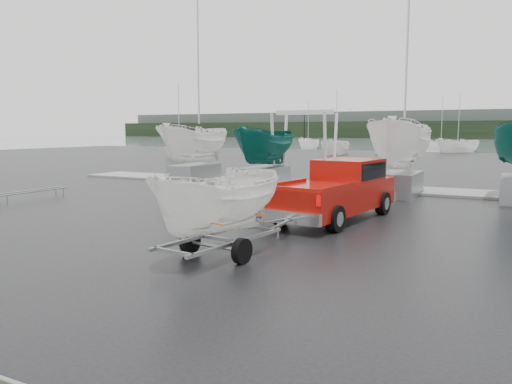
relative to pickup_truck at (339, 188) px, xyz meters
The scene contains 17 objects.
ground_plane 6.25m from the pickup_truck, 139.30° to the right, with size 120.00×120.00×0.00m, color black.
lake 96.10m from the pickup_truck, 92.78° to the left, with size 300.00×300.00×0.00m, color slate.
dock 10.17m from the pickup_truck, 117.46° to the left, with size 30.00×3.00×0.12m, color gray.
treeline 166.06m from the pickup_truck, 91.61° to the left, with size 300.00×8.00×6.00m, color black.
far_hill 174.09m from the pickup_truck, 91.54° to the left, with size 300.00×6.00×10.00m, color #4C5651.
pickup_truck is the anchor object (origin of this frame).
trailer_hitched 6.74m from the pickup_truck, 97.80° to the right, with size 1.88×3.73×4.88m.
boat_hoist 10.37m from the pickup_truck, 118.67° to the left, with size 3.30×2.18×4.12m.
keelboat_0 13.07m from the pickup_truck, 147.03° to the left, with size 2.25×3.20×10.41m.
keelboat_1 9.87m from the pickup_truck, 131.73° to the left, with size 2.08×3.20×6.62m.
keelboat_2 7.58m from the pickup_truck, 84.25° to the left, with size 2.46×3.20×10.63m.
mast_rack_0 14.02m from the pickup_truck, 167.56° to the right, with size 0.56×6.50×0.06m.
moored_boat_0 39.31m from the pickup_truck, 133.94° to the left, with size 3.12×3.16×11.14m.
moored_boat_1 46.18m from the pickup_truck, 108.32° to the left, with size 3.14×3.22×11.89m.
moored_boat_4 66.69m from the pickup_truck, 112.23° to the left, with size 3.79×3.80×11.54m.
moored_boat_5 56.57m from the pickup_truck, 91.46° to the left, with size 4.14×4.16×11.92m.
moored_boat_6 68.02m from the pickup_truck, 94.20° to the left, with size 3.41×3.40×11.19m.
Camera 1 is at (9.95, -12.58, 3.07)m, focal length 35.00 mm.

